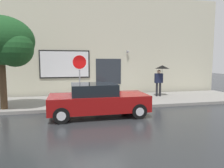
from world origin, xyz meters
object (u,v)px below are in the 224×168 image
fire_hydrant (111,98)px  stop_sign (80,70)px  parked_car (98,100)px  pedestrian_with_umbrella (161,72)px  street_tree (3,43)px

fire_hydrant → stop_sign: 2.21m
parked_car → pedestrian_with_umbrella: (4.64, 3.40, 1.01)m
street_tree → parked_car: bearing=-20.8°
stop_sign → pedestrian_with_umbrella: bearing=20.0°
parked_car → fire_hydrant: parked_car is taller
parked_car → fire_hydrant: 1.86m
pedestrian_with_umbrella → stop_sign: 5.67m
parked_car → street_tree: street_tree is taller
fire_hydrant → pedestrian_with_umbrella: 4.29m
pedestrian_with_umbrella → street_tree: street_tree is taller
fire_hydrant → street_tree: bearing=-179.7°
fire_hydrant → stop_sign: stop_sign is taller
street_tree → pedestrian_with_umbrella: bearing=11.8°
fire_hydrant → stop_sign: size_ratio=0.28×
fire_hydrant → pedestrian_with_umbrella: size_ratio=0.35×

